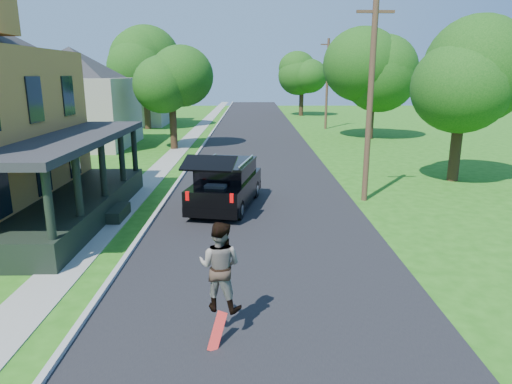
{
  "coord_description": "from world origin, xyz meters",
  "views": [
    {
      "loc": [
        -0.33,
        -10.39,
        5.27
      ],
      "look_at": [
        -0.22,
        3.0,
        1.8
      ],
      "focal_mm": 32.0,
      "sensor_mm": 36.0,
      "label": 1
    }
  ],
  "objects_px": {
    "tree_right_near": "(463,74)",
    "black_suv": "(226,184)",
    "skateboarder": "(220,266)",
    "utility_pole_near": "(370,100)"
  },
  "relations": [
    {
      "from": "skateboarder",
      "to": "tree_right_near",
      "type": "bearing_deg",
      "value": -111.19
    },
    {
      "from": "black_suv",
      "to": "tree_right_near",
      "type": "distance_m",
      "value": 12.95
    },
    {
      "from": "tree_right_near",
      "to": "black_suv",
      "type": "bearing_deg",
      "value": -157.38
    },
    {
      "from": "tree_right_near",
      "to": "utility_pole_near",
      "type": "relative_size",
      "value": 0.98
    },
    {
      "from": "black_suv",
      "to": "skateboarder",
      "type": "xyz_separation_m",
      "value": [
        0.41,
        -9.38,
        0.55
      ]
    },
    {
      "from": "skateboarder",
      "to": "utility_pole_near",
      "type": "bearing_deg",
      "value": -101.53
    },
    {
      "from": "utility_pole_near",
      "to": "black_suv",
      "type": "bearing_deg",
      "value": -173.25
    },
    {
      "from": "skateboarder",
      "to": "utility_pole_near",
      "type": "xyz_separation_m",
      "value": [
        5.5,
        10.34,
        2.74
      ]
    },
    {
      "from": "skateboarder",
      "to": "utility_pole_near",
      "type": "distance_m",
      "value": 12.02
    },
    {
      "from": "skateboarder",
      "to": "tree_right_near",
      "type": "height_order",
      "value": "tree_right_near"
    }
  ]
}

